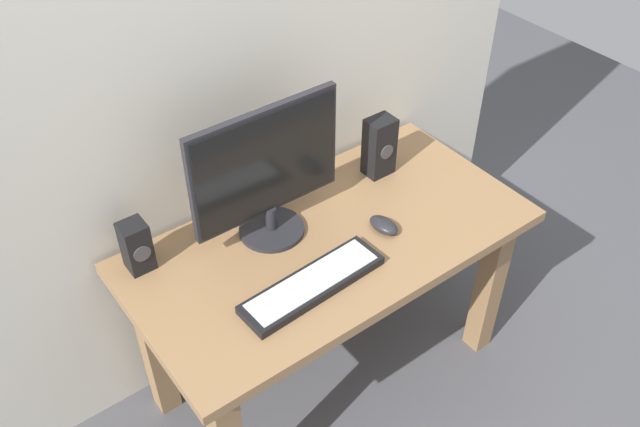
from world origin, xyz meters
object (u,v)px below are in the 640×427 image
object	(u,v)px
desk	(330,266)
monitor	(267,172)
mouse	(384,225)
keyboard_primary	(313,284)
speaker_right	(379,147)
speaker_left	(136,246)

from	to	relation	value
desk	monitor	world-z (taller)	monitor
mouse	keyboard_primary	bearing A→B (deg)	-175.61
desk	keyboard_primary	xyz separation A→B (m)	(-0.17, -0.14, 0.15)
speaker_right	monitor	bearing A→B (deg)	-176.75
desk	keyboard_primary	distance (m)	0.27
keyboard_primary	speaker_left	distance (m)	0.53
desk	mouse	distance (m)	0.23
mouse	speaker_right	size ratio (longest dim) A/B	0.49
monitor	speaker_right	bearing A→B (deg)	3.25
mouse	speaker_left	xyz separation A→B (m)	(-0.70, 0.32, 0.06)
keyboard_primary	speaker_left	xyz separation A→B (m)	(-0.37, 0.38, 0.07)
monitor	mouse	xyz separation A→B (m)	(0.29, -0.22, -0.22)
monitor	mouse	size ratio (longest dim) A/B	4.70
desk	speaker_left	world-z (taller)	speaker_left
speaker_right	speaker_left	distance (m)	0.89
keyboard_primary	speaker_left	world-z (taller)	speaker_left
keyboard_primary	speaker_right	world-z (taller)	speaker_right
speaker_left	keyboard_primary	bearing A→B (deg)	-46.37
mouse	monitor	bearing A→B (deg)	136.10
desk	mouse	world-z (taller)	mouse
desk	speaker_left	xyz separation A→B (m)	(-0.54, 0.24, 0.22)
keyboard_primary	desk	bearing A→B (deg)	39.40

